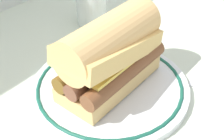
% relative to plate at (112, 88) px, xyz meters
% --- Properties ---
extents(ground_plane, '(1.50, 1.50, 0.00)m').
position_rel_plate_xyz_m(ground_plane, '(-0.02, 0.00, -0.01)').
color(ground_plane, silver).
extents(plate, '(0.26, 0.26, 0.01)m').
position_rel_plate_xyz_m(plate, '(0.00, 0.00, 0.00)').
color(plate, white).
rests_on(plate, ground_plane).
extents(sausage_sandwich, '(0.18, 0.09, 0.12)m').
position_rel_plate_xyz_m(sausage_sandwich, '(0.00, -0.00, 0.07)').
color(sausage_sandwich, '#E4B871').
rests_on(sausage_sandwich, plate).
extents(drinking_glass, '(0.07, 0.07, 0.10)m').
position_rel_plate_xyz_m(drinking_glass, '(0.16, 0.18, 0.04)').
color(drinking_glass, silver).
rests_on(drinking_glass, ground_plane).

